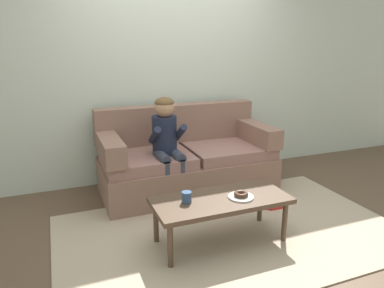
{
  "coord_description": "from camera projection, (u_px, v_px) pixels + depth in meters",
  "views": [
    {
      "loc": [
        -1.36,
        -2.75,
        1.62
      ],
      "look_at": [
        -0.1,
        0.45,
        0.65
      ],
      "focal_mm": 33.25,
      "sensor_mm": 36.0,
      "label": 1
    }
  ],
  "objects": [
    {
      "name": "person_child",
      "position": [
        167.0,
        139.0,
        3.67
      ],
      "size": [
        0.34,
        0.58,
        1.1
      ],
      "color": "#1E2338",
      "rests_on": "ground"
    },
    {
      "name": "couch",
      "position": [
        186.0,
        160.0,
        4.05
      ],
      "size": [
        1.91,
        0.9,
        0.94
      ],
      "color": "#846051",
      "rests_on": "ground"
    },
    {
      "name": "wall_back",
      "position": [
        170.0,
        63.0,
        4.26
      ],
      "size": [
        8.0,
        0.1,
        2.8
      ],
      "primitive_type": "cube",
      "color": "beige",
      "rests_on": "ground"
    },
    {
      "name": "donut",
      "position": [
        241.0,
        194.0,
        2.91
      ],
      "size": [
        0.15,
        0.15,
        0.04
      ],
      "primitive_type": "torus",
      "rotation": [
        0.0,
        0.0,
        1.81
      ],
      "color": "#422619",
      "rests_on": "plate"
    },
    {
      "name": "plate",
      "position": [
        241.0,
        197.0,
        2.92
      ],
      "size": [
        0.21,
        0.21,
        0.01
      ],
      "primitive_type": "cylinder",
      "color": "white",
      "rests_on": "coffee_table"
    },
    {
      "name": "ground",
      "position": [
        219.0,
        220.0,
        3.39
      ],
      "size": [
        10.0,
        10.0,
        0.0
      ],
      "primitive_type": "plane",
      "color": "brown"
    },
    {
      "name": "mug",
      "position": [
        187.0,
        197.0,
        2.82
      ],
      "size": [
        0.08,
        0.08,
        0.09
      ],
      "primitive_type": "cylinder",
      "color": "#334C72",
      "rests_on": "coffee_table"
    },
    {
      "name": "toy_controller",
      "position": [
        275.0,
        207.0,
        3.62
      ],
      "size": [
        0.23,
        0.09,
        0.05
      ],
      "rotation": [
        0.0,
        0.0,
        0.48
      ],
      "color": "red",
      "rests_on": "ground"
    },
    {
      "name": "coffee_table",
      "position": [
        221.0,
        203.0,
        2.92
      ],
      "size": [
        1.13,
        0.5,
        0.4
      ],
      "color": "#4C3828",
      "rests_on": "ground"
    },
    {
      "name": "area_rug",
      "position": [
        231.0,
        232.0,
        3.16
      ],
      "size": [
        2.99,
        1.79,
        0.01
      ],
      "primitive_type": "cube",
      "color": "tan",
      "rests_on": "ground"
    }
  ]
}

